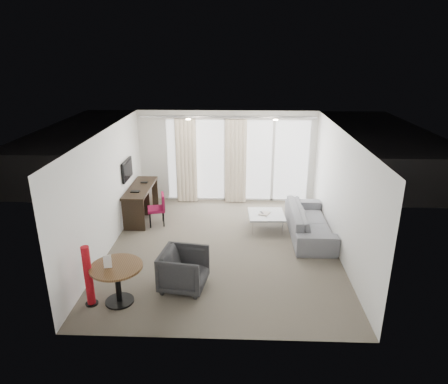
{
  "coord_description": "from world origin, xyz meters",
  "views": [
    {
      "loc": [
        0.32,
        -7.99,
        4.24
      ],
      "look_at": [
        0.0,
        0.6,
        1.1
      ],
      "focal_mm": 32.0,
      "sensor_mm": 36.0,
      "label": 1
    }
  ],
  "objects_px": {
    "red_lamp": "(88,276)",
    "rattan_chair_a": "(269,169)",
    "round_table": "(118,284)",
    "sofa": "(309,222)",
    "desk": "(141,202)",
    "desk_chair": "(156,210)",
    "rattan_chair_b": "(300,168)",
    "coffee_table": "(266,221)",
    "tub_armchair": "(184,270)"
  },
  "relations": [
    {
      "from": "desk_chair",
      "to": "rattan_chair_a",
      "type": "xyz_separation_m",
      "value": [
        3.06,
        3.62,
        0.0
      ]
    },
    {
      "from": "coffee_table",
      "to": "sofa",
      "type": "height_order",
      "value": "sofa"
    },
    {
      "from": "red_lamp",
      "to": "rattan_chair_a",
      "type": "relative_size",
      "value": 1.38
    },
    {
      "from": "round_table",
      "to": "rattan_chair_b",
      "type": "relative_size",
      "value": 1.16
    },
    {
      "from": "coffee_table",
      "to": "desk",
      "type": "bearing_deg",
      "value": 169.64
    },
    {
      "from": "desk_chair",
      "to": "sofa",
      "type": "height_order",
      "value": "desk_chair"
    },
    {
      "from": "round_table",
      "to": "rattan_chair_a",
      "type": "relative_size",
      "value": 1.11
    },
    {
      "from": "rattan_chair_a",
      "to": "rattan_chair_b",
      "type": "xyz_separation_m",
      "value": [
        1.06,
        0.28,
        -0.02
      ]
    },
    {
      "from": "sofa",
      "to": "rattan_chair_b",
      "type": "distance_m",
      "value": 4.36
    },
    {
      "from": "round_table",
      "to": "sofa",
      "type": "xyz_separation_m",
      "value": [
        3.77,
        2.82,
        -0.02
      ]
    },
    {
      "from": "desk_chair",
      "to": "rattan_chair_b",
      "type": "xyz_separation_m",
      "value": [
        4.12,
        3.9,
        -0.02
      ]
    },
    {
      "from": "desk",
      "to": "desk_chair",
      "type": "distance_m",
      "value": 0.66
    },
    {
      "from": "red_lamp",
      "to": "rattan_chair_b",
      "type": "distance_m",
      "value": 8.59
    },
    {
      "from": "sofa",
      "to": "red_lamp",
      "type": "bearing_deg",
      "value": 124.4
    },
    {
      "from": "red_lamp",
      "to": "sofa",
      "type": "xyz_separation_m",
      "value": [
        4.24,
        2.9,
        -0.22
      ]
    },
    {
      "from": "round_table",
      "to": "desk_chair",
      "type": "bearing_deg",
      "value": 89.64
    },
    {
      "from": "desk",
      "to": "tub_armchair",
      "type": "bearing_deg",
      "value": -64.45
    },
    {
      "from": "desk",
      "to": "round_table",
      "type": "distance_m",
      "value": 3.76
    },
    {
      "from": "tub_armchair",
      "to": "desk",
      "type": "bearing_deg",
      "value": 34.55
    },
    {
      "from": "rattan_chair_a",
      "to": "desk_chair",
      "type": "bearing_deg",
      "value": -149.76
    },
    {
      "from": "desk",
      "to": "tub_armchair",
      "type": "distance_m",
      "value": 3.58
    },
    {
      "from": "round_table",
      "to": "rattan_chair_b",
      "type": "distance_m",
      "value": 8.28
    },
    {
      "from": "round_table",
      "to": "rattan_chair_a",
      "type": "height_order",
      "value": "rattan_chair_a"
    },
    {
      "from": "desk_chair",
      "to": "red_lamp",
      "type": "distance_m",
      "value": 3.39
    },
    {
      "from": "tub_armchair",
      "to": "rattan_chair_b",
      "type": "distance_m",
      "value": 7.34
    },
    {
      "from": "round_table",
      "to": "sofa",
      "type": "relative_size",
      "value": 0.39
    },
    {
      "from": "round_table",
      "to": "desk",
      "type": "bearing_deg",
      "value": 97.01
    },
    {
      "from": "coffee_table",
      "to": "tub_armchair",
      "type": "bearing_deg",
      "value": -122.41
    },
    {
      "from": "desk_chair",
      "to": "tub_armchair",
      "type": "relative_size",
      "value": 0.98
    },
    {
      "from": "desk_chair",
      "to": "rattan_chair_b",
      "type": "distance_m",
      "value": 5.67
    },
    {
      "from": "round_table",
      "to": "rattan_chair_b",
      "type": "xyz_separation_m",
      "value": [
        4.14,
        7.17,
        0.03
      ]
    },
    {
      "from": "coffee_table",
      "to": "rattan_chair_b",
      "type": "bearing_deg",
      "value": 71.16
    },
    {
      "from": "coffee_table",
      "to": "rattan_chair_a",
      "type": "relative_size",
      "value": 1.06
    },
    {
      "from": "round_table",
      "to": "rattan_chair_a",
      "type": "distance_m",
      "value": 7.55
    },
    {
      "from": "round_table",
      "to": "red_lamp",
      "type": "height_order",
      "value": "red_lamp"
    },
    {
      "from": "rattan_chair_a",
      "to": "tub_armchair",
      "type": "bearing_deg",
      "value": -126.91
    },
    {
      "from": "desk_chair",
      "to": "tub_armchair",
      "type": "height_order",
      "value": "desk_chair"
    },
    {
      "from": "round_table",
      "to": "coffee_table",
      "type": "bearing_deg",
      "value": 48.64
    },
    {
      "from": "round_table",
      "to": "sofa",
      "type": "bearing_deg",
      "value": 36.84
    },
    {
      "from": "coffee_table",
      "to": "sofa",
      "type": "distance_m",
      "value": 1.06
    },
    {
      "from": "red_lamp",
      "to": "tub_armchair",
      "type": "xyz_separation_m",
      "value": [
        1.56,
        0.58,
        -0.18
      ]
    },
    {
      "from": "desk_chair",
      "to": "sofa",
      "type": "distance_m",
      "value": 3.77
    },
    {
      "from": "desk_chair",
      "to": "round_table",
      "type": "bearing_deg",
      "value": -104.46
    },
    {
      "from": "desk_chair",
      "to": "coffee_table",
      "type": "relative_size",
      "value": 0.94
    },
    {
      "from": "coffee_table",
      "to": "sofa",
      "type": "bearing_deg",
      "value": -17.51
    },
    {
      "from": "desk",
      "to": "desk_chair",
      "type": "relative_size",
      "value": 2.22
    },
    {
      "from": "desk_chair",
      "to": "round_table",
      "type": "distance_m",
      "value": 3.27
    },
    {
      "from": "desk",
      "to": "round_table",
      "type": "bearing_deg",
      "value": -82.99
    },
    {
      "from": "red_lamp",
      "to": "sofa",
      "type": "height_order",
      "value": "red_lamp"
    },
    {
      "from": "round_table",
      "to": "tub_armchair",
      "type": "bearing_deg",
      "value": 24.57
    }
  ]
}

